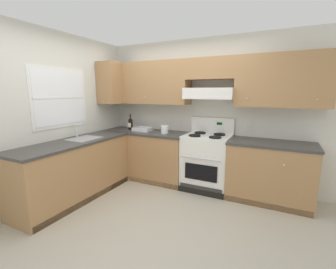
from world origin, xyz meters
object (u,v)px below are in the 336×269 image
Objects in this scene: wine_bottle at (131,123)px; paper_towel_roll at (165,129)px; stove at (206,162)px; bowl at (143,130)px.

paper_towel_roll is (0.80, -0.08, -0.05)m from wine_bottle.
paper_towel_roll is at bearing -5.87° from wine_bottle.
stove is 1.66m from wine_bottle.
bowl is at bearing 172.27° from paper_towel_roll.
bowl is at bearing 179.24° from stove.
wine_bottle is at bearing 177.29° from bowl.
bowl is (-1.27, 0.02, 0.45)m from stove.
wine_bottle is 0.31m from bowl.
bowl is 0.51m from paper_towel_roll.
wine_bottle reaches higher than paper_towel_roll.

